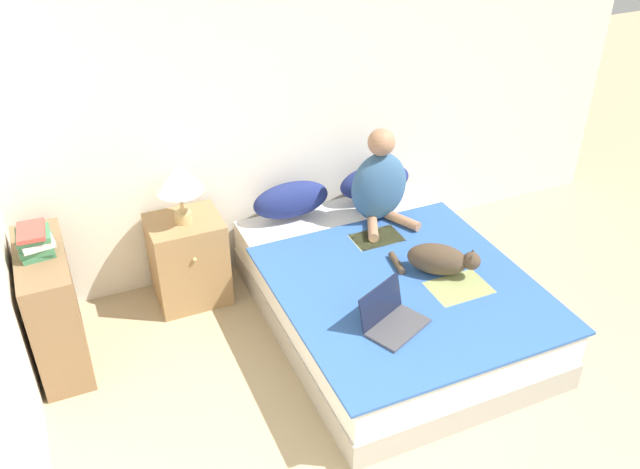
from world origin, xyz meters
TOP-DOWN VIEW (x-y plane):
  - wall_back at (0.00, 3.72)m, footprint 5.22×0.05m
  - bed at (0.09, 2.64)m, footprint 1.55×2.02m
  - pillow_near at (-0.25, 3.52)m, footprint 0.57×0.22m
  - pillow_far at (0.43, 3.52)m, footprint 0.57×0.22m
  - person_sitting at (0.31, 3.24)m, footprint 0.42×0.41m
  - cat_tabby at (0.35, 2.49)m, footprint 0.45×0.47m
  - laptop_open at (-0.17, 2.16)m, footprint 0.44×0.39m
  - nightstand at (-1.04, 3.44)m, footprint 0.48×0.43m
  - table_lamp at (-1.04, 3.43)m, footprint 0.31×0.31m
  - bookshelf at (-1.94, 3.16)m, footprint 0.28×0.76m
  - book_stack_top at (-1.94, 3.17)m, footprint 0.21×0.24m

SIDE VIEW (x-z plane):
  - bed at x=0.09m, z-range 0.00..0.43m
  - nightstand at x=-1.04m, z-range 0.00..0.64m
  - bookshelf at x=-1.94m, z-range 0.00..0.79m
  - laptop_open at x=-0.17m, z-range 0.37..0.60m
  - cat_tabby at x=0.35m, z-range 0.44..0.63m
  - pillow_near at x=-0.25m, z-range 0.43..0.70m
  - pillow_far at x=0.43m, z-range 0.43..0.70m
  - person_sitting at x=0.31m, z-range 0.37..1.06m
  - book_stack_top at x=-1.94m, z-range 0.79..0.96m
  - table_lamp at x=-1.04m, z-range 0.74..1.17m
  - wall_back at x=0.00m, z-range 0.00..2.55m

